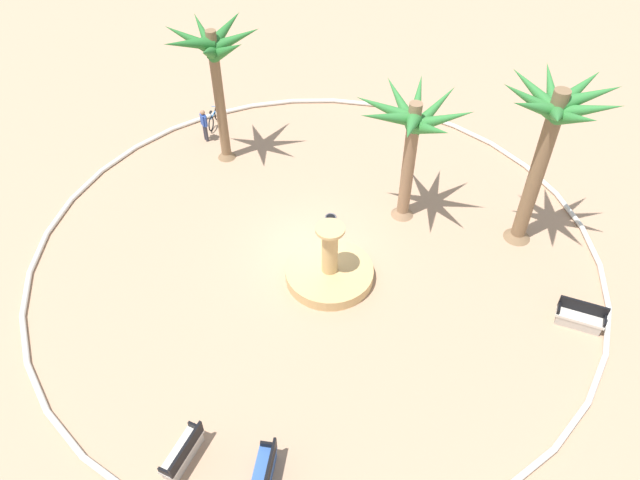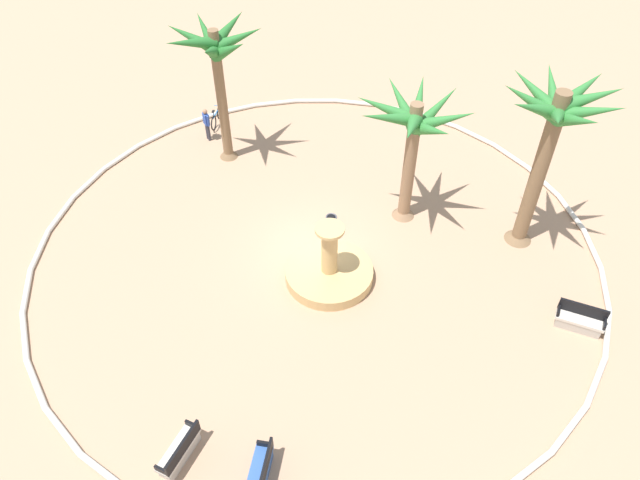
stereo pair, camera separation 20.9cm
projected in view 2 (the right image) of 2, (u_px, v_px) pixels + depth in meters
The scene contains 12 objects.
ground_plane at pixel (316, 251), 23.50m from camera, with size 80.00×80.00×0.00m, color tan.
plaza_curb at pixel (316, 249), 23.43m from camera, with size 21.68×21.68×0.20m, color silver.
fountain at pixel (329, 271), 22.26m from camera, with size 3.24×3.24×2.54m.
palm_tree_near_fountain at pixel (552, 131), 20.39m from camera, with size 4.03×4.01×6.85m.
palm_tree_by_curb at pixel (216, 59), 24.42m from camera, with size 3.98×4.01×6.35m.
palm_tree_mid_plaza at pixel (413, 130), 22.04m from camera, with size 4.39×4.39×5.53m.
bench_east at pixel (579, 321), 20.62m from camera, with size 1.64×0.66×1.00m.
bench_west at pixel (260, 474), 16.83m from camera, with size 0.69×1.65×1.00m.
bench_north at pixel (180, 452), 17.28m from camera, with size 0.73×1.66×1.00m.
trash_bin at pixel (331, 223), 24.06m from camera, with size 0.46×0.46×0.73m.
bicycle_red_frame at pixel (217, 117), 29.47m from camera, with size 0.44×1.71×0.94m.
person_cyclist_helmet at pixel (207, 123), 28.17m from camera, with size 0.42×0.38×1.63m.
Camera 2 is at (-4.84, 15.73, 16.77)m, focal length 34.04 mm.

